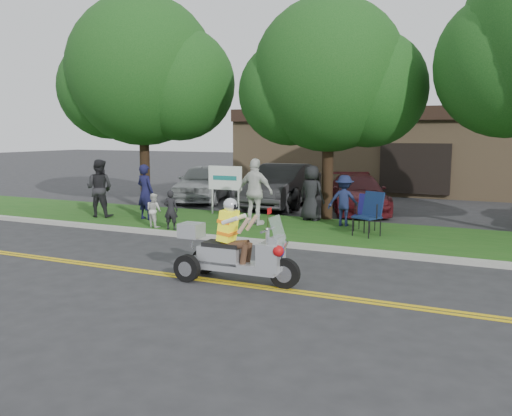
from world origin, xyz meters
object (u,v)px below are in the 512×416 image
at_px(spectator_adult_right, 255,192).
at_px(parked_car_right, 357,193).
at_px(spectator_adult_mid, 99,188).
at_px(trike_scooter, 232,253).
at_px(lawn_chair_a, 370,211).
at_px(parked_car_far_left, 204,182).
at_px(parked_car_left, 281,186).
at_px(spectator_adult_left, 145,192).
at_px(parked_car_mid, 276,189).
at_px(lawn_chair_b, 366,210).

distance_m(spectator_adult_right, parked_car_right, 5.06).
bearing_deg(spectator_adult_mid, trike_scooter, 135.08).
xyz_separation_m(lawn_chair_a, parked_car_far_left, (-8.32, 5.25, 0.01)).
relative_size(spectator_adult_right, parked_car_right, 0.43).
xyz_separation_m(lawn_chair_a, spectator_adult_right, (-3.53, 0.22, 0.34)).
height_order(parked_car_far_left, parked_car_left, parked_car_left).
bearing_deg(spectator_adult_left, parked_car_far_left, -67.54).
relative_size(spectator_adult_left, parked_car_left, 0.35).
bearing_deg(parked_car_mid, spectator_adult_left, -126.00).
height_order(lawn_chair_a, parked_car_left, parked_car_left).
relative_size(parked_car_far_left, parked_car_mid, 0.97).
xyz_separation_m(lawn_chair_b, spectator_adult_right, (-3.25, -0.47, 0.42)).
bearing_deg(trike_scooter, lawn_chair_b, 78.71).
bearing_deg(spectator_adult_left, lawn_chair_a, -166.62).
bearing_deg(parked_car_far_left, parked_car_left, -22.06).
bearing_deg(parked_car_right, spectator_adult_mid, -166.18).
bearing_deg(spectator_adult_mid, lawn_chair_b, 176.11).
xyz_separation_m(lawn_chair_a, parked_car_left, (-4.63, 4.90, 0.06)).
height_order(lawn_chair_b, spectator_adult_right, spectator_adult_right).
bearing_deg(parked_car_right, lawn_chair_a, -94.77).
relative_size(lawn_chair_b, spectator_adult_right, 0.51).
distance_m(spectator_adult_mid, parked_car_left, 6.89).
xyz_separation_m(parked_car_mid, parked_car_right, (3.30, -0.23, 0.01)).
xyz_separation_m(spectator_adult_mid, parked_car_left, (4.21, 5.45, -0.22)).
distance_m(lawn_chair_b, spectator_adult_left, 6.96).
relative_size(spectator_adult_mid, parked_car_right, 0.41).
bearing_deg(parked_car_mid, lawn_chair_b, -57.49).
height_order(spectator_adult_right, parked_car_far_left, spectator_adult_right).
relative_size(spectator_adult_right, parked_car_left, 0.40).
height_order(lawn_chair_a, lawn_chair_b, lawn_chair_a).
xyz_separation_m(spectator_adult_left, parked_car_left, (2.53, 5.24, -0.16)).
distance_m(spectator_adult_right, parked_car_left, 4.81).
relative_size(lawn_chair_a, spectator_adult_mid, 0.63).
xyz_separation_m(lawn_chair_b, parked_car_right, (-1.36, 4.20, -0.01)).
xyz_separation_m(lawn_chair_b, spectator_adult_mid, (-8.56, -1.25, 0.37)).
relative_size(spectator_adult_mid, parked_car_far_left, 0.41).
distance_m(trike_scooter, parked_car_mid, 11.05).
bearing_deg(parked_car_left, parked_car_right, -2.34).
xyz_separation_m(trike_scooter, spectator_adult_mid, (-7.45, 4.79, 0.48)).
bearing_deg(parked_car_left, spectator_adult_right, -79.02).
bearing_deg(parked_car_mid, parked_car_right, -17.95).
distance_m(spectator_adult_right, parked_car_far_left, 6.95).
relative_size(trike_scooter, parked_car_mid, 0.53).
bearing_deg(trike_scooter, parked_car_mid, 107.89).
bearing_deg(parked_car_left, spectator_adult_mid, -129.94).
bearing_deg(lawn_chair_b, parked_car_left, 142.15).
distance_m(spectator_adult_left, spectator_adult_mid, 1.70).
distance_m(spectator_adult_left, parked_car_right, 7.61).
xyz_separation_m(spectator_adult_mid, parked_car_right, (7.20, 5.45, -0.38)).
bearing_deg(parked_car_left, parked_car_far_left, 172.30).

